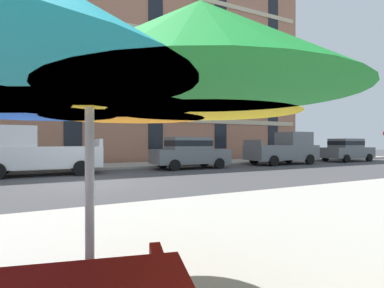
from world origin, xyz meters
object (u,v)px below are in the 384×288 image
Objects in this scene: pickup_white at (35,153)px; pickup_gray_midblock at (284,149)px; sedan_gray at (190,152)px; patio_umbrella at (89,70)px; sedan_gray_midblock at (347,149)px.

pickup_white and pickup_gray_midblock have the same top height.
pickup_gray_midblock is (14.91, 0.00, 0.00)m from pickup_white.
pickup_gray_midblock reaches higher than sedan_gray.
patio_umbrella is (-7.06, -12.70, 1.01)m from sedan_gray.
pickup_white is at bearing 180.00° from sedan_gray_midblock.
patio_umbrella is (0.66, -12.70, 0.93)m from pickup_white.
pickup_gray_midblock is 1.16× the size of sedan_gray_midblock.
sedan_gray is at bearing -180.00° from pickup_gray_midblock.
patio_umbrella is at bearing -138.30° from pickup_gray_midblock.
pickup_white is 1.59× the size of patio_umbrella.
patio_umbrella reaches higher than pickup_white.
patio_umbrella is (-14.26, -12.70, 0.93)m from pickup_gray_midblock.
sedan_gray_midblock is at bearing 0.00° from sedan_gray.
pickup_white is 14.91m from pickup_gray_midblock.
sedan_gray is 1.37× the size of patio_umbrella.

